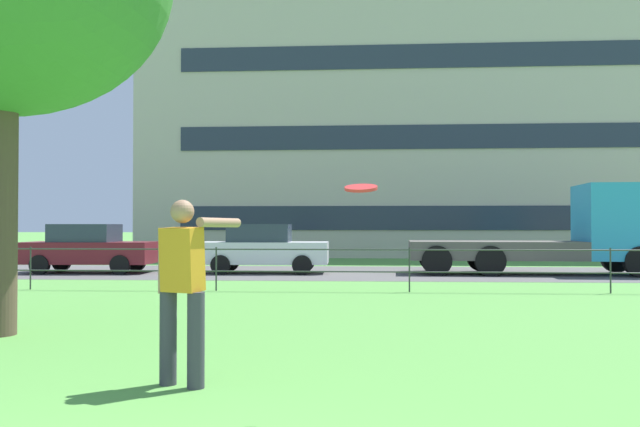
{
  "coord_description": "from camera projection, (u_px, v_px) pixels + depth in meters",
  "views": [
    {
      "loc": [
        1.26,
        -2.74,
        1.49
      ],
      "look_at": [
        0.51,
        8.05,
        1.68
      ],
      "focal_mm": 38.16,
      "sensor_mm": 36.0,
      "label": 1
    }
  ],
  "objects": [
    {
      "name": "flatbed_truck_far_right",
      "position": [
        566.0,
        235.0,
        20.84
      ],
      "size": [
        7.38,
        2.66,
        2.75
      ],
      "color": "#2D99D1",
      "rests_on": "ground"
    },
    {
      "name": "apartment_building_background",
      "position": [
        430.0,
        111.0,
        35.86
      ],
      "size": [
        28.79,
        10.31,
        15.14
      ],
      "color": "beige",
      "rests_on": "ground"
    },
    {
      "name": "car_maroon_center",
      "position": [
        89.0,
        248.0,
        21.45
      ],
      "size": [
        4.06,
        1.92,
        1.54
      ],
      "color": "maroon",
      "rests_on": "ground"
    },
    {
      "name": "frisbee",
      "position": [
        361.0,
        188.0,
        5.52
      ],
      "size": [
        0.3,
        0.3,
        0.09
      ],
      "color": "red"
    },
    {
      "name": "car_white_far_left",
      "position": [
        263.0,
        248.0,
        21.39
      ],
      "size": [
        4.05,
        1.9,
        1.54
      ],
      "color": "silver",
      "rests_on": "ground"
    },
    {
      "name": "park_fence",
      "position": [
        312.0,
        262.0,
        15.41
      ],
      "size": [
        39.65,
        0.04,
        1.0
      ],
      "color": "#333833",
      "rests_on": "ground"
    },
    {
      "name": "street_strip",
      "position": [
        328.0,
        272.0,
        21.58
      ],
      "size": [
        80.0,
        6.72,
        0.01
      ],
      "primitive_type": "cube",
      "color": "#565454",
      "rests_on": "ground"
    },
    {
      "name": "person_thrower",
      "position": [
        183.0,
        285.0,
        6.32
      ],
      "size": [
        0.72,
        0.7,
        1.73
      ],
      "color": "#383842",
      "rests_on": "ground"
    }
  ]
}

